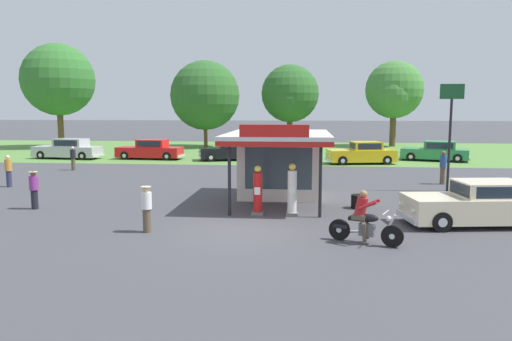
{
  "coord_description": "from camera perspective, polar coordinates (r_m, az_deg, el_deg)",
  "views": [
    {
      "loc": [
        1.98,
        -15.02,
        3.92
      ],
      "look_at": [
        0.06,
        4.46,
        1.4
      ],
      "focal_mm": 33.51,
      "sensor_mm": 36.0,
      "label": 1
    }
  ],
  "objects": [
    {
      "name": "tree_oak_far_left",
      "position": [
        50.05,
        -5.9,
        8.7
      ],
      "size": [
        7.1,
        7.1,
        8.87
      ],
      "color": "brown",
      "rests_on": "ground"
    },
    {
      "name": "bystander_standing_back_lot",
      "position": [
        26.88,
        21.42,
        0.45
      ],
      "size": [
        0.34,
        0.34,
        1.76
      ],
      "color": "brown",
      "rests_on": "ground"
    },
    {
      "name": "motorcycle_with_rider",
      "position": [
        14.41,
        12.79,
        -5.96
      ],
      "size": [
        2.08,
        1.02,
        1.58
      ],
      "color": "black",
      "rests_on": "ground"
    },
    {
      "name": "bystander_admiring_sedan",
      "position": [
        20.74,
        -24.98,
        -2.02
      ],
      "size": [
        0.34,
        0.34,
        1.51
      ],
      "color": "black",
      "rests_on": "ground"
    },
    {
      "name": "parked_car_back_row_far_right",
      "position": [
        36.94,
        -2.99,
        2.35
      ],
      "size": [
        5.12,
        3.13,
        1.57
      ],
      "color": "black",
      "rests_on": "ground"
    },
    {
      "name": "bystander_strolling_foreground",
      "position": [
        27.2,
        -27.44,
        0.03
      ],
      "size": [
        0.34,
        0.34,
        1.62
      ],
      "color": "#2D3351",
      "rests_on": "ground"
    },
    {
      "name": "tree_oak_centre",
      "position": [
        53.15,
        -22.52,
        9.83
      ],
      "size": [
        7.23,
        7.23,
        10.48
      ],
      "color": "brown",
      "rests_on": "ground"
    },
    {
      "name": "roadside_pole_sign",
      "position": [
        24.45,
        22.22,
        5.7
      ],
      "size": [
        1.1,
        0.12,
        5.09
      ],
      "color": "black",
      "rests_on": "ground"
    },
    {
      "name": "ground_plane",
      "position": [
        15.65,
        -1.84,
        -7.18
      ],
      "size": [
        300.0,
        300.0,
        0.0
      ],
      "primitive_type": "plane",
      "color": "#424247"
    },
    {
      "name": "gas_pump_offside",
      "position": [
        17.77,
        4.33,
        -2.52
      ],
      "size": [
        0.44,
        0.44,
        1.94
      ],
      "color": "slate",
      "rests_on": "ground"
    },
    {
      "name": "featured_classic_sedan",
      "position": [
        17.95,
        25.27,
        -3.71
      ],
      "size": [
        5.28,
        2.54,
        1.51
      ],
      "color": "beige",
      "rests_on": "ground"
    },
    {
      "name": "tree_oak_far_right",
      "position": [
        50.83,
        4.01,
        8.98
      ],
      "size": [
        6.06,
        6.08,
        8.58
      ],
      "color": "brown",
      "rests_on": "ground"
    },
    {
      "name": "bystander_leaning_by_kiosk",
      "position": [
        15.67,
        -12.93,
        -4.36
      ],
      "size": [
        0.34,
        0.34,
        1.51
      ],
      "color": "brown",
      "rests_on": "ground"
    },
    {
      "name": "parked_car_back_row_centre_left",
      "position": [
        35.3,
        12.53,
        1.97
      ],
      "size": [
        5.16,
        2.79,
        1.6
      ],
      "color": "gold",
      "rests_on": "ground"
    },
    {
      "name": "grass_verge_strip",
      "position": [
        45.24,
        3.11,
        2.36
      ],
      "size": [
        120.0,
        24.0,
        0.01
      ],
      "primitive_type": "cube",
      "color": "#56843D",
      "rests_on": "ground"
    },
    {
      "name": "parked_car_back_row_centre",
      "position": [
        38.91,
        20.64,
        2.11
      ],
      "size": [
        5.32,
        3.24,
        1.51
      ],
      "color": "#2D844C",
      "rests_on": "ground"
    },
    {
      "name": "spare_tire_stack",
      "position": [
        19.47,
        12.15,
        -3.64
      ],
      "size": [
        0.6,
        0.6,
        0.54
      ],
      "color": "black",
      "rests_on": "ground"
    },
    {
      "name": "service_station_kiosk",
      "position": [
        21.25,
        2.85,
        1.36
      ],
      "size": [
        4.23,
        6.47,
        3.38
      ],
      "color": "silver",
      "rests_on": "ground"
    },
    {
      "name": "parked_car_back_row_left",
      "position": [
        38.54,
        -12.52,
        2.38
      ],
      "size": [
        5.37,
        2.13,
        1.54
      ],
      "color": "red",
      "rests_on": "ground"
    },
    {
      "name": "bystander_chatting_near_pumps",
      "position": [
        33.0,
        -21.0,
        1.43
      ],
      "size": [
        0.34,
        0.34,
        1.54
      ],
      "color": "brown",
      "rests_on": "ground"
    },
    {
      "name": "tree_oak_right",
      "position": [
        52.24,
        16.11,
        9.06
      ],
      "size": [
        5.97,
        6.12,
        8.92
      ],
      "color": "brown",
      "rests_on": "ground"
    },
    {
      "name": "parked_car_back_row_right",
      "position": [
        40.8,
        -21.51,
        2.34
      ],
      "size": [
        5.62,
        2.3,
        1.6
      ],
      "color": "#B7B7BC",
      "rests_on": "ground"
    },
    {
      "name": "gas_pump_nearside",
      "position": [
        17.85,
        0.21,
        -2.6
      ],
      "size": [
        0.44,
        0.44,
        1.85
      ],
      "color": "slate",
      "rests_on": "ground"
    }
  ]
}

